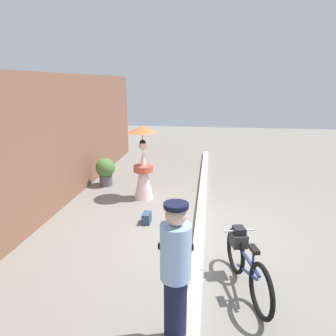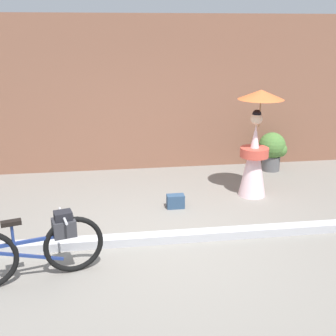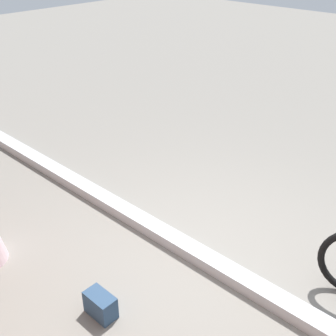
{
  "view_description": "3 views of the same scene",
  "coord_description": "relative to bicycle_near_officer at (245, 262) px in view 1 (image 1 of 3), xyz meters",
  "views": [
    {
      "loc": [
        -5.63,
        -0.13,
        2.91
      ],
      "look_at": [
        0.13,
        0.65,
        1.29
      ],
      "focal_mm": 33.2,
      "sensor_mm": 36.0,
      "label": 1
    },
    {
      "loc": [
        -0.73,
        -5.25,
        2.82
      ],
      "look_at": [
        0.12,
        0.62,
        0.87
      ],
      "focal_mm": 45.47,
      "sensor_mm": 36.0,
      "label": 2
    },
    {
      "loc": [
        -1.93,
        2.69,
        2.97
      ],
      "look_at": [
        0.4,
        0.19,
        1.06
      ],
      "focal_mm": 45.85,
      "sensor_mm": 36.0,
      "label": 3
    }
  ],
  "objects": [
    {
      "name": "backpack_on_pavement",
      "position": [
        1.92,
        1.83,
        -0.3
      ],
      "size": [
        0.29,
        0.16,
        0.22
      ],
      "color": "navy",
      "rests_on": "ground_plane"
    },
    {
      "name": "sidewalk_curb",
      "position": [
        1.6,
        0.7,
        -0.36
      ],
      "size": [
        14.0,
        0.2,
        0.12
      ],
      "primitive_type": "cube",
      "color": "#B2B2B7",
      "rests_on": "ground_plane"
    },
    {
      "name": "ground_plane",
      "position": [
        1.6,
        0.7,
        -0.42
      ],
      "size": [
        30.0,
        30.0,
        0.0
      ],
      "primitive_type": "plane",
      "color": "gray"
    },
    {
      "name": "bicycle_near_officer",
      "position": [
        0.0,
        0.0,
        0.0
      ],
      "size": [
        1.66,
        0.58,
        0.8
      ],
      "color": "black",
      "rests_on": "ground_plane"
    },
    {
      "name": "potted_plant_by_door",
      "position": [
        4.21,
        3.49,
        0.03
      ],
      "size": [
        0.56,
        0.55,
        0.8
      ],
      "color": "#59595B",
      "rests_on": "ground_plane"
    },
    {
      "name": "building_wall",
      "position": [
        1.6,
        4.19,
        1.13
      ],
      "size": [
        14.0,
        0.4,
        3.1
      ],
      "primitive_type": "cube",
      "color": "brown",
      "rests_on": "ground_plane"
    },
    {
      "name": "person_with_parasol",
      "position": [
        3.36,
        2.21,
        0.5
      ],
      "size": [
        0.77,
        0.77,
        1.86
      ],
      "color": "silver",
      "rests_on": "ground_plane"
    },
    {
      "name": "person_officer",
      "position": [
        -1.1,
        0.89,
        0.5
      ],
      "size": [
        0.34,
        0.38,
        1.72
      ],
      "color": "#141938",
      "rests_on": "ground_plane"
    }
  ]
}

